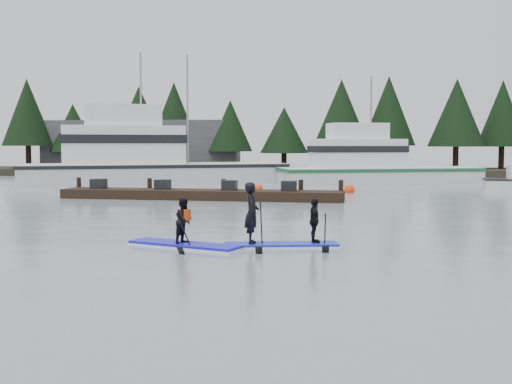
# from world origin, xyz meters

# --- Properties ---
(ground) EXTENTS (160.00, 160.00, 0.00)m
(ground) POSITION_xyz_m (0.00, 0.00, 0.00)
(ground) COLOR gray
(ground) RESTS_ON ground
(far_shore) EXTENTS (70.00, 8.00, 0.60)m
(far_shore) POSITION_xyz_m (0.00, 42.00, 0.30)
(far_shore) COLOR #2D281E
(far_shore) RESTS_ON ground
(treeline) EXTENTS (60.00, 4.00, 8.00)m
(treeline) POSITION_xyz_m (0.00, 42.00, 0.00)
(treeline) COLOR black
(treeline) RESTS_ON ground
(waterfront_building) EXTENTS (18.00, 6.00, 5.00)m
(waterfront_building) POSITION_xyz_m (-14.00, 44.00, 2.50)
(waterfront_building) COLOR #4C4C51
(waterfront_building) RESTS_ON ground
(fishing_boat_large) EXTENTS (19.43, 11.66, 10.48)m
(fishing_boat_large) POSITION_xyz_m (-9.94, 29.40, 0.81)
(fishing_boat_large) COLOR silver
(fishing_boat_large) RESTS_ON ground
(fishing_boat_medium) EXTENTS (14.81, 7.84, 8.51)m
(fishing_boat_medium) POSITION_xyz_m (6.46, 30.04, 0.60)
(fishing_boat_medium) COLOR silver
(fishing_boat_medium) RESTS_ON ground
(floating_dock) EXTENTS (14.49, 3.39, 0.48)m
(floating_dock) POSITION_xyz_m (-3.62, 15.61, 0.24)
(floating_dock) COLOR black
(floating_dock) RESTS_ON ground
(buoy_b) EXTENTS (0.51, 0.51, 0.51)m
(buoy_b) POSITION_xyz_m (-1.16, 21.76, 0.00)
(buoy_b) COLOR #FF370C
(buoy_b) RESTS_ON ground
(buoy_d) EXTENTS (0.61, 0.61, 0.61)m
(buoy_d) POSITION_xyz_m (4.15, 20.71, 0.00)
(buoy_d) COLOR #FF370C
(buoy_d) RESTS_ON ground
(buoy_a) EXTENTS (0.63, 0.63, 0.63)m
(buoy_a) POSITION_xyz_m (-12.71, 25.86, 0.00)
(buoy_a) COLOR #FF370C
(buoy_a) RESTS_ON ground
(paddleboard_solo) EXTENTS (3.25, 2.00, 1.81)m
(paddleboard_solo) POSITION_xyz_m (-1.47, 0.54, 0.42)
(paddleboard_solo) COLOR #1514C4
(paddleboard_solo) RESTS_ON ground
(paddleboard_duo) EXTENTS (3.13, 1.35, 2.25)m
(paddleboard_duo) POSITION_xyz_m (1.02, 0.81, 0.63)
(paddleboard_duo) COLOR #1627D0
(paddleboard_duo) RESTS_ON ground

